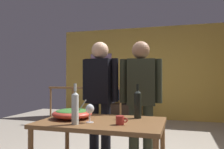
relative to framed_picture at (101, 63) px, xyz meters
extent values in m
cube|color=gold|center=(1.67, 0.06, -0.32)|extent=(5.71, 0.10, 2.64)
cube|color=#9878A4|center=(0.00, 0.00, 0.00)|extent=(0.66, 0.03, 0.55)
cylinder|color=brown|center=(-0.93, -1.31, -1.18)|extent=(0.04, 0.04, 0.90)
cylinder|color=brown|center=(-0.31, -1.31, -1.18)|extent=(0.04, 0.04, 0.90)
cylinder|color=brown|center=(0.32, -1.31, -1.18)|extent=(0.04, 0.04, 0.90)
cylinder|color=brown|center=(0.95, -1.31, -1.18)|extent=(0.04, 0.04, 0.90)
cylinder|color=brown|center=(1.57, -1.31, -1.18)|extent=(0.04, 0.04, 0.90)
cube|color=brown|center=(0.32, -1.31, -0.71)|extent=(2.59, 0.07, 0.05)
cube|color=brown|center=(1.57, -1.31, -1.13)|extent=(0.10, 0.10, 1.00)
cube|color=#38281E|center=(0.83, -0.29, -1.42)|extent=(0.90, 0.40, 0.44)
cube|color=black|center=(0.83, -0.29, -1.19)|extent=(0.20, 0.12, 0.02)
cylinder|color=black|center=(0.83, -0.29, -1.14)|extent=(0.03, 0.03, 0.08)
cube|color=black|center=(0.83, -0.32, -0.93)|extent=(0.60, 0.06, 0.33)
cube|color=black|center=(0.83, -0.35, -0.93)|extent=(0.55, 0.01, 0.29)
cube|color=brown|center=(1.55, -4.41, -0.91)|extent=(1.23, 0.80, 0.04)
cylinder|color=brown|center=(0.97, -4.05, -1.28)|extent=(0.05, 0.05, 0.71)
ellipsoid|color=#CC3D2D|center=(1.21, -4.38, -0.84)|extent=(0.42, 0.42, 0.10)
ellipsoid|color=#38702D|center=(1.21, -4.38, -0.81)|extent=(0.35, 0.35, 0.05)
cylinder|color=silver|center=(1.29, -4.38, -0.79)|extent=(0.16, 0.01, 0.21)
cylinder|color=silver|center=(1.47, -4.54, -0.88)|extent=(0.07, 0.07, 0.01)
cylinder|color=silver|center=(1.47, -4.54, -0.84)|extent=(0.01, 0.01, 0.09)
ellipsoid|color=silver|center=(1.47, -4.54, -0.75)|extent=(0.08, 0.08, 0.09)
cylinder|color=black|center=(1.87, -4.17, -0.75)|extent=(0.08, 0.08, 0.27)
cone|color=black|center=(1.87, -4.17, -0.60)|extent=(0.08, 0.08, 0.04)
cylinder|color=black|center=(1.87, -4.17, -0.55)|extent=(0.03, 0.03, 0.06)
cylinder|color=silver|center=(1.37, -4.66, -0.75)|extent=(0.07, 0.07, 0.28)
cone|color=silver|center=(1.37, -4.66, -0.60)|extent=(0.07, 0.07, 0.03)
cylinder|color=silver|center=(1.37, -4.66, -0.54)|extent=(0.03, 0.03, 0.07)
cylinder|color=#B7332D|center=(1.78, -4.55, -0.85)|extent=(0.08, 0.08, 0.08)
torus|color=#B7332D|center=(1.83, -4.55, -0.84)|extent=(0.05, 0.01, 0.05)
cylinder|color=black|center=(1.36, -3.70, -1.21)|extent=(0.13, 0.13, 0.84)
cylinder|color=black|center=(1.18, -3.67, -1.21)|extent=(0.13, 0.13, 0.84)
cube|color=black|center=(1.27, -3.68, -0.50)|extent=(0.38, 0.28, 0.59)
cylinder|color=black|center=(1.49, -3.72, -0.48)|extent=(0.09, 0.09, 0.57)
cylinder|color=black|center=(1.05, -3.64, -0.48)|extent=(0.09, 0.09, 0.57)
sphere|color=#D8A884|center=(1.27, -3.68, -0.08)|extent=(0.23, 0.23, 0.23)
cylinder|color=#2D3323|center=(1.92, -3.67, -1.22)|extent=(0.13, 0.13, 0.83)
cylinder|color=#2D3323|center=(1.74, -3.70, -1.22)|extent=(0.13, 0.13, 0.83)
cube|color=#2D3323|center=(1.83, -3.68, -0.51)|extent=(0.38, 0.28, 0.59)
cylinder|color=#2D3323|center=(2.05, -3.64, -0.49)|extent=(0.09, 0.09, 0.56)
cylinder|color=#2D3323|center=(1.61, -3.72, -0.49)|extent=(0.09, 0.09, 0.56)
sphere|color=#A37556|center=(1.83, -3.68, -0.10)|extent=(0.23, 0.23, 0.23)
camera|label=1|loc=(2.31, -6.61, -0.45)|focal=36.89mm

